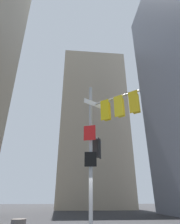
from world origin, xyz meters
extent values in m
cube|color=tan|center=(3.00, 27.36, 15.12)|extent=(12.62, 12.62, 30.25)
cylinder|color=#9EA0A3|center=(0.00, 0.00, 3.83)|extent=(0.19, 0.19, 7.65)
cylinder|color=#9EA0A3|center=(1.12, -0.94, 6.44)|extent=(2.31, 1.96, 0.10)
cylinder|color=#9EA0A3|center=(0.40, 0.87, 4.78)|extent=(0.90, 1.78, 0.10)
cube|color=yellow|center=(0.66, -0.80, 5.84)|extent=(0.39, 0.33, 1.14)
cube|color=yellow|center=(0.79, -0.66, 5.84)|extent=(0.48, 0.48, 1.00)
cylinder|color=red|center=(0.91, -0.51, 6.19)|extent=(0.19, 0.17, 0.20)
cube|color=black|center=(0.92, -0.50, 6.31)|extent=(0.21, 0.20, 0.02)
cylinder|color=#3C2C06|center=(0.91, -0.51, 5.84)|extent=(0.19, 0.17, 0.20)
cube|color=black|center=(0.92, -0.50, 5.96)|extent=(0.21, 0.20, 0.02)
cylinder|color=#06311C|center=(0.91, -0.51, 5.49)|extent=(0.19, 0.17, 0.20)
cube|color=black|center=(0.92, -0.50, 5.61)|extent=(0.21, 0.20, 0.02)
cube|color=yellow|center=(1.28, -1.32, 5.84)|extent=(0.39, 0.33, 1.14)
cube|color=yellow|center=(1.40, -1.18, 5.84)|extent=(0.48, 0.48, 1.00)
cylinder|color=#360605|center=(1.53, -1.02, 6.19)|extent=(0.19, 0.17, 0.20)
cube|color=black|center=(1.53, -1.02, 6.31)|extent=(0.21, 0.20, 0.02)
cylinder|color=#3C2C06|center=(1.53, -1.02, 5.84)|extent=(0.19, 0.17, 0.20)
cube|color=black|center=(1.53, -1.02, 5.96)|extent=(0.21, 0.20, 0.02)
cylinder|color=#19C672|center=(1.53, -1.02, 5.49)|extent=(0.19, 0.17, 0.20)
cube|color=black|center=(1.53, -1.02, 5.61)|extent=(0.21, 0.20, 0.02)
cube|color=gold|center=(1.90, -1.84, 5.84)|extent=(0.39, 0.33, 1.14)
cube|color=gold|center=(2.02, -1.69, 5.84)|extent=(0.48, 0.48, 1.00)
cylinder|color=#360605|center=(2.15, -1.54, 6.19)|extent=(0.19, 0.17, 0.20)
cube|color=black|center=(2.15, -1.54, 6.31)|extent=(0.21, 0.20, 0.02)
cylinder|color=yellow|center=(2.15, -1.54, 5.84)|extent=(0.19, 0.17, 0.20)
cube|color=black|center=(2.15, -1.54, 5.96)|extent=(0.21, 0.20, 0.02)
cylinder|color=#06311C|center=(2.15, -1.54, 5.49)|extent=(0.19, 0.17, 0.20)
cube|color=black|center=(2.15, -1.54, 5.61)|extent=(0.21, 0.20, 0.02)
cube|color=black|center=(0.58, 0.79, 4.18)|extent=(0.23, 0.45, 1.14)
cube|color=black|center=(0.40, 0.87, 4.18)|extent=(0.45, 0.45, 1.00)
cylinder|color=#360605|center=(0.22, 0.95, 4.53)|extent=(0.14, 0.21, 0.20)
cube|color=black|center=(0.22, 0.96, 4.65)|extent=(0.16, 0.23, 0.02)
cylinder|color=yellow|center=(0.22, 0.95, 4.18)|extent=(0.14, 0.21, 0.20)
cube|color=black|center=(0.22, 0.96, 4.30)|extent=(0.16, 0.23, 0.02)
cylinder|color=#06311C|center=(0.22, 0.95, 3.83)|extent=(0.14, 0.21, 0.20)
cube|color=black|center=(0.22, 0.96, 3.95)|extent=(0.16, 0.23, 0.02)
cube|color=white|center=(0.19, -0.29, 6.41)|extent=(1.23, 0.82, 0.28)
cube|color=#19479E|center=(0.19, -0.29, 6.41)|extent=(1.19, 0.80, 0.24)
cube|color=red|center=(-0.08, -0.21, 4.74)|extent=(0.60, 0.24, 0.80)
cube|color=white|center=(-0.08, -0.21, 4.74)|extent=(0.57, 0.22, 0.76)
cube|color=black|center=(-0.03, -0.22, 3.37)|extent=(0.60, 0.10, 0.72)
cube|color=white|center=(-0.03, -0.22, 3.37)|extent=(0.56, 0.09, 0.68)
camera|label=1|loc=(-0.92, -9.49, 1.59)|focal=29.80mm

